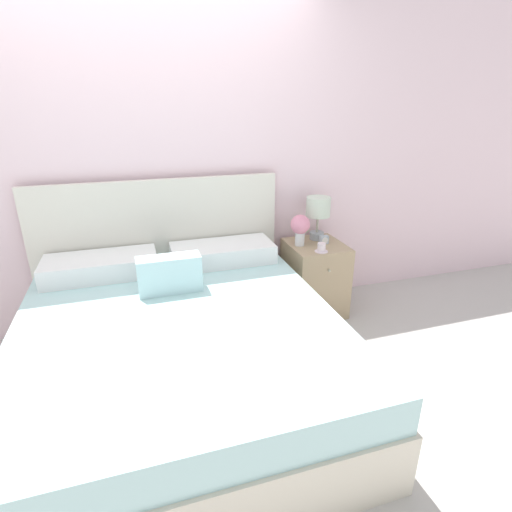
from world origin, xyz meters
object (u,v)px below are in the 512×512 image
bed (179,346)px  table_lamp (318,210)px  nightstand (314,278)px  alarm_clock (324,240)px  teacup (321,248)px  flower_vase (301,227)px

bed → table_lamp: 1.60m
nightstand → table_lamp: bearing=64.0°
nightstand → table_lamp: table_lamp is taller
bed → table_lamp: size_ratio=5.54×
bed → table_lamp: (1.28, 0.79, 0.56)m
table_lamp → alarm_clock: 0.25m
bed → alarm_clock: size_ratio=27.41×
teacup → nightstand: bearing=76.9°
alarm_clock → teacup: bearing=-121.9°
bed → nightstand: bearing=28.6°
bed → alarm_clock: bed is taller
flower_vase → alarm_clock: (0.20, -0.02, -0.12)m
nightstand → bed: bearing=-151.4°
bed → teacup: bed is taller
table_lamp → alarm_clock: table_lamp is taller
bed → nightstand: 1.39m
bed → flower_vase: 1.36m
nightstand → table_lamp: (0.06, 0.12, 0.55)m
teacup → table_lamp: bearing=71.3°
bed → alarm_clock: bearing=27.3°
bed → flower_vase: size_ratio=7.87×
table_lamp → alarm_clock: bearing=-87.2°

